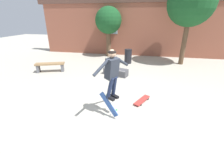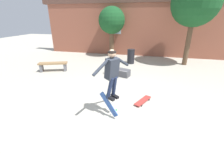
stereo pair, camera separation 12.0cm
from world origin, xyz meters
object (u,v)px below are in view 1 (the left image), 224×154
at_px(skate_ledge, 116,72).
at_px(tree_right, 191,3).
at_px(tree_left, 108,21).
at_px(skateboard_flipping, 109,104).
at_px(skateboard_resting, 142,100).
at_px(trash_bin, 128,56).
at_px(skater, 112,71).
at_px(park_bench, 50,66).

bearing_deg(skate_ledge, tree_right, 55.09).
distance_m(tree_left, skate_ledge, 4.68).
bearing_deg(tree_left, skate_ledge, -72.55).
distance_m(tree_right, skateboard_flipping, 7.65).
height_order(tree_right, tree_left, tree_right).
relative_size(tree_left, skateboard_resting, 4.23).
height_order(tree_right, trash_bin, tree_right).
bearing_deg(trash_bin, tree_left, 135.42).
height_order(trash_bin, skater, skater).
xyz_separation_m(skate_ledge, skateboard_flipping, (0.39, -3.43, 0.22)).
bearing_deg(tree_right, skate_ledge, -143.51).
relative_size(tree_right, skater, 3.39).
relative_size(skate_ledge, skateboard_resting, 1.60).
xyz_separation_m(tree_left, skateboard_flipping, (1.61, -7.29, -2.11)).
height_order(skate_ledge, skateboard_flipping, skateboard_flipping).
xyz_separation_m(tree_right, skateboard_resting, (-2.35, -5.15, -3.41)).
distance_m(tree_left, park_bench, 5.17).
xyz_separation_m(tree_left, park_bench, (-2.32, -4.08, -2.16)).
relative_size(tree_right, skateboard_resting, 5.80).
height_order(tree_right, park_bench, tree_right).
bearing_deg(trash_bin, tree_right, 8.12).
relative_size(tree_left, skateboard_flipping, 4.68).
relative_size(park_bench, skate_ledge, 1.15).
height_order(tree_right, skater, tree_right).
bearing_deg(skater, tree_right, 95.50).
relative_size(skateboard_flipping, skateboard_resting, 0.91).
bearing_deg(skateboard_flipping, tree_right, 84.75).
bearing_deg(skate_ledge, skateboard_flipping, -64.84).
bearing_deg(skate_ledge, trash_bin, 98.51).
relative_size(tree_right, trash_bin, 5.33).
relative_size(skater, skateboard_flipping, 1.89).
height_order(tree_right, skate_ledge, tree_right).
height_order(skater, skateboard_resting, skater).
height_order(trash_bin, skateboard_resting, trash_bin).
bearing_deg(skateboard_resting, park_bench, -86.00).
bearing_deg(park_bench, skater, -57.90).
xyz_separation_m(skater, skateboard_resting, (0.88, 0.95, -1.36)).
xyz_separation_m(tree_right, trash_bin, (-3.30, -0.47, -3.01)).
distance_m(park_bench, skateboard_flipping, 5.08).
relative_size(skate_ledge, trash_bin, 1.47).
height_order(tree_left, skate_ledge, tree_left).
bearing_deg(park_bench, trash_bin, 12.35).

